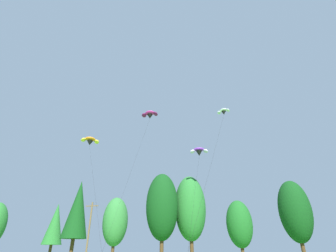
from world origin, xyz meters
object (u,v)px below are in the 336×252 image
(parafoil_kite_high_orange, at_px, (90,141))
(parafoil_kite_mid_white, at_px, (223,112))
(utility_pole, at_px, (89,230))
(parafoil_kite_low_purple, at_px, (199,151))
(parafoil_kite_far_magenta, at_px, (150,115))

(parafoil_kite_high_orange, height_order, parafoil_kite_mid_white, parafoil_kite_mid_white)
(utility_pole, height_order, parafoil_kite_high_orange, parafoil_kite_high_orange)
(parafoil_kite_mid_white, height_order, parafoil_kite_low_purple, parafoil_kite_mid_white)
(parafoil_kite_high_orange, bearing_deg, parafoil_kite_low_purple, 7.86)
(parafoil_kite_high_orange, xyz_separation_m, parafoil_kite_low_purple, (21.56, 2.98, -2.88))
(parafoil_kite_mid_white, bearing_deg, utility_pole, -175.14)
(utility_pole, relative_size, parafoil_kite_mid_white, 0.38)
(parafoil_kite_mid_white, relative_size, parafoil_kite_far_magenta, 1.01)
(parafoil_kite_mid_white, xyz_separation_m, parafoil_kite_low_purple, (-5.23, 3.85, -6.00))
(parafoil_kite_mid_white, distance_m, parafoil_kite_low_purple, 8.84)
(parafoil_kite_far_magenta, bearing_deg, parafoil_kite_high_orange, 165.62)
(utility_pole, relative_size, parafoil_kite_far_magenta, 0.39)
(parafoil_kite_high_orange, distance_m, parafoil_kite_low_purple, 21.95)
(utility_pole, distance_m, parafoil_kite_low_purple, 23.32)
(parafoil_kite_low_purple, bearing_deg, parafoil_kite_high_orange, -172.14)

